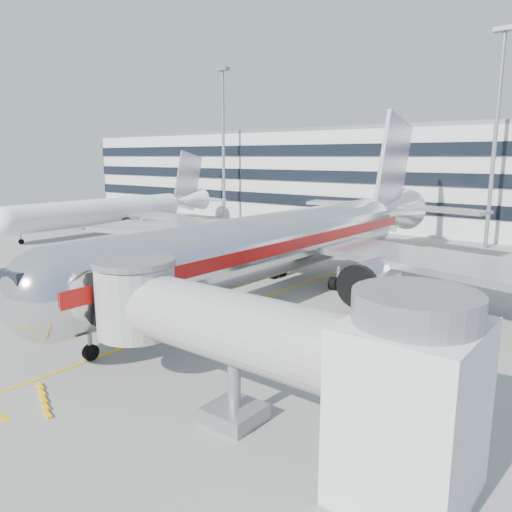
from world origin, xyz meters
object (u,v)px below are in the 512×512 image
Objects in this scene: main_jet at (293,239)px; cargo_container_left at (81,278)px; cargo_container_front at (53,283)px; ramp_worker at (80,300)px; cargo_container_right at (37,274)px; belt_loader at (128,292)px; baggage_tug at (72,281)px.

main_jet is 18.55m from cargo_container_left.
cargo_container_left is 2.44m from cargo_container_front.
main_jet reaches higher than cargo_container_front.
cargo_container_front is at bearing 103.73° from ramp_worker.
cargo_container_left is 0.93× the size of cargo_container_right.
belt_loader is 2.46× the size of ramp_worker.
ramp_worker is at bearing -14.92° from cargo_container_front.
baggage_tug is at bearing 57.93° from cargo_container_front.
cargo_container_left is at bearing 84.43° from cargo_container_front.
cargo_container_left is (-14.50, -11.03, -3.46)m from main_jet.
ramp_worker is at bearing -32.82° from cargo_container_left.
cargo_container_left is at bearing 115.76° from baggage_tug.
ramp_worker is (6.02, -3.09, 0.17)m from baggage_tug.
ramp_worker is at bearing -27.13° from baggage_tug.
belt_loader is at bearing 9.75° from cargo_container_right.
main_jet is 28.49× the size of cargo_container_right.
baggage_tug is 1.56× the size of cargo_container_right.
cargo_container_right is at bearing 105.68° from ramp_worker.
main_jet reaches higher than cargo_container_left.
cargo_container_left is at bearing 85.83° from ramp_worker.
baggage_tug is at bearing -169.41° from belt_loader.
belt_loader is at bearing 19.40° from cargo_container_front.
main_jet is 17.51m from ramp_worker.
belt_loader reaches higher than baggage_tug.
belt_loader is 6.55m from cargo_container_left.
cargo_container_left is 7.84m from ramp_worker.
main_jet is 25.33× the size of ramp_worker.
baggage_tug is 1.67× the size of cargo_container_left.
main_jet is at bearing 1.25° from ramp_worker.
belt_loader is 7.19m from cargo_container_front.
cargo_container_left is 0.94× the size of cargo_container_front.
main_jet is 30.66× the size of cargo_container_left.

